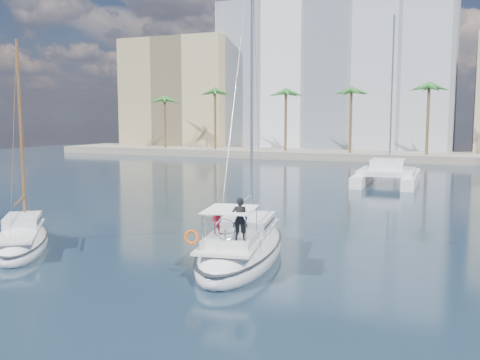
% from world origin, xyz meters
% --- Properties ---
extents(ground, '(160.00, 160.00, 0.00)m').
position_xyz_m(ground, '(0.00, 0.00, 0.00)').
color(ground, black).
rests_on(ground, ground).
extents(quay, '(120.00, 14.00, 1.20)m').
position_xyz_m(quay, '(0.00, 61.00, 0.60)').
color(quay, gray).
rests_on(quay, ground).
extents(building_modern, '(42.00, 16.00, 28.00)m').
position_xyz_m(building_modern, '(-12.00, 73.00, 14.00)').
color(building_modern, white).
rests_on(building_modern, ground).
extents(building_tan_left, '(22.00, 14.00, 22.00)m').
position_xyz_m(building_tan_left, '(-42.00, 69.00, 11.00)').
color(building_tan_left, tan).
rests_on(building_tan_left, ground).
extents(palm_left, '(3.60, 3.60, 12.30)m').
position_xyz_m(palm_left, '(-34.00, 57.00, 10.28)').
color(palm_left, brown).
rests_on(palm_left, ground).
extents(palm_centre, '(3.60, 3.60, 12.30)m').
position_xyz_m(palm_centre, '(0.00, 57.00, 10.28)').
color(palm_centre, brown).
rests_on(palm_centre, ground).
extents(main_sloop, '(5.46, 11.54, 16.46)m').
position_xyz_m(main_sloop, '(1.14, -3.74, 0.52)').
color(main_sloop, white).
rests_on(main_sloop, ground).
extents(small_sloop, '(6.90, 7.91, 11.55)m').
position_xyz_m(small_sloop, '(-10.12, -6.53, 0.42)').
color(small_sloop, white).
rests_on(small_sloop, ground).
extents(catamaran, '(6.26, 11.97, 17.22)m').
position_xyz_m(catamaran, '(3.67, 28.82, 1.14)').
color(catamaran, white).
rests_on(catamaran, ground).
extents(seagull, '(0.94, 0.40, 0.17)m').
position_xyz_m(seagull, '(-4.62, 4.21, 0.30)').
color(seagull, silver).
rests_on(seagull, ground).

